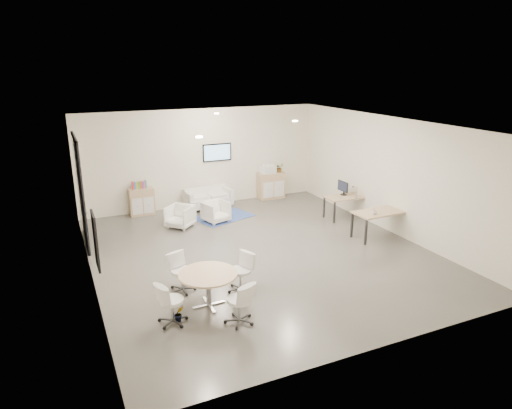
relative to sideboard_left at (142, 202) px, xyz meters
The scene contains 21 objects.
room_shell 4.91m from the sideboard_left, 63.82° to the right, with size 9.60×10.60×4.80m.
glass_door 2.78m from the sideboard_left, 136.29° to the right, with size 0.09×1.90×2.85m.
artwork 6.27m from the sideboard_left, 107.64° to the right, with size 0.05×0.54×1.04m.
wall_tv 2.93m from the sideboard_left, ahead, with size 0.98×0.06×0.58m.
ceiling_spots 4.80m from the sideboard_left, 61.07° to the right, with size 3.14×4.14×0.03m.
sideboard_left is the anchor object (origin of this frame).
sideboard_right 4.51m from the sideboard_left, ahead, with size 0.92×0.45×0.92m.
books 0.54m from the sideboard_left, behind, with size 0.44×0.14×0.22m.
printer 4.44m from the sideboard_left, ahead, with size 0.50×0.43×0.33m.
loveseat 2.12m from the sideboard_left, ahead, with size 1.55×0.86×0.56m.
blue_rug 2.61m from the sideboard_left, 30.08° to the right, with size 1.70×1.13×0.01m, color #2E438C.
armchair_left 1.80m from the sideboard_left, 64.46° to the right, with size 0.69×0.65×0.71m, color silver.
armchair_right 2.48m from the sideboard_left, 40.66° to the right, with size 0.67×0.63×0.69m, color silver.
desk_rear 6.37m from the sideboard_left, 27.03° to the right, with size 1.35×0.72×0.69m.
desk_front 7.22m from the sideboard_left, 40.32° to the right, with size 1.46×0.77×0.75m.
monitor 6.28m from the sideboard_left, 25.98° to the right, with size 0.20×0.50×0.44m.
round_table 6.27m from the sideboard_left, 89.36° to the right, with size 1.15×1.15×0.70m.
meeting_chairs 6.27m from the sideboard_left, 89.36° to the right, with size 2.36×2.36×0.82m.
plant_cabinet 4.85m from the sideboard_left, ahead, with size 0.28×0.31×0.24m, color #3F7F3F.
plant_floor 6.62m from the sideboard_left, 95.35° to the right, with size 0.18×0.32×0.14m, color #3F7F3F.
cup 7.09m from the sideboard_left, 42.83° to the right, with size 0.13×0.10×0.13m, color white.
Camera 1 is at (-4.50, -9.65, 4.57)m, focal length 32.00 mm.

